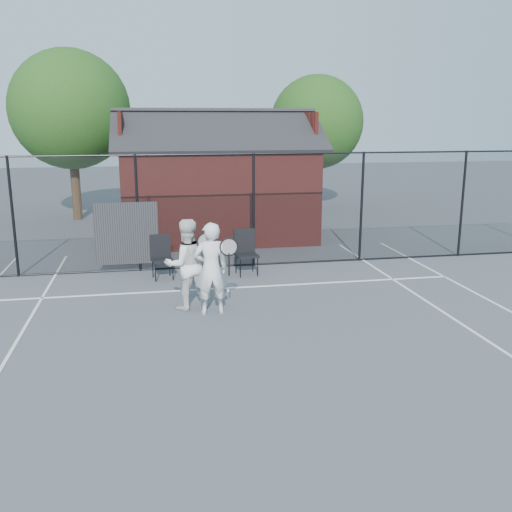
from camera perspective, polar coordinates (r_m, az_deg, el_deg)
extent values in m
plane|color=#4F535B|center=(10.52, -0.68, -7.88)|extent=(80.00, 80.00, 0.00)
cube|color=silver|center=(13.32, -2.92, -3.22)|extent=(11.00, 0.06, 0.01)
cube|color=silver|center=(13.18, -2.83, -3.40)|extent=(0.06, 0.30, 0.01)
cylinder|color=black|center=(15.20, -23.14, 3.58)|extent=(0.07, 0.07, 3.00)
cylinder|color=black|center=(14.84, -11.74, 4.16)|extent=(0.07, 0.07, 3.00)
cylinder|color=black|center=(15.07, -0.24, 4.59)|extent=(0.07, 0.07, 3.00)
cylinder|color=black|center=(15.88, 10.51, 4.82)|extent=(0.07, 0.07, 3.00)
cylinder|color=black|center=(17.19, 19.92, 4.89)|extent=(0.07, 0.07, 3.00)
cylinder|color=black|center=(14.77, -4.12, 10.11)|extent=(22.00, 0.04, 0.04)
cylinder|color=black|center=(15.23, -3.94, -1.00)|extent=(22.00, 0.04, 0.04)
cube|color=black|center=(14.93, -4.03, 4.47)|extent=(22.00, 3.00, 0.01)
cube|color=black|center=(14.91, -12.80, 2.20)|extent=(1.60, 0.04, 1.60)
cube|color=maroon|center=(18.92, -3.94, 6.38)|extent=(6.00, 4.00, 3.00)
cube|color=black|center=(17.78, -3.65, 12.50)|extent=(6.50, 2.36, 1.32)
cube|color=black|center=(19.77, -4.38, 12.58)|extent=(6.50, 2.36, 1.32)
cube|color=maroon|center=(18.67, -13.28, 12.22)|extent=(0.10, 2.80, 1.06)
cube|color=maroon|center=(19.34, 4.89, 12.56)|extent=(0.10, 2.80, 1.06)
cylinder|color=#312313|center=(23.46, -17.57, 6.57)|extent=(0.36, 0.36, 2.52)
sphere|color=#194012|center=(23.32, -18.09, 13.75)|extent=(4.48, 4.48, 4.48)
cylinder|color=#312313|center=(25.34, 5.96, 7.27)|extent=(0.36, 0.36, 2.23)
sphere|color=#194012|center=(25.19, 6.11, 13.16)|extent=(3.97, 3.97, 3.97)
imported|color=silver|center=(11.40, -4.53, -1.26)|extent=(0.71, 0.49, 1.87)
torus|color=black|center=(10.96, -2.74, 0.91)|extent=(0.37, 0.03, 0.37)
cylinder|color=black|center=(11.04, -2.72, -0.86)|extent=(0.03, 0.03, 0.45)
imported|color=silver|center=(11.78, -6.98, -0.82)|extent=(1.05, 0.90, 1.88)
torus|color=black|center=(11.32, -5.04, 1.44)|extent=(0.37, 0.03, 0.37)
cylinder|color=black|center=(11.40, -5.00, -0.29)|extent=(0.04, 0.04, 0.45)
cube|color=black|center=(14.14, -9.36, -0.21)|extent=(0.58, 0.59, 1.06)
cube|color=black|center=(14.32, -0.94, 0.28)|extent=(0.59, 0.61, 1.12)
cylinder|color=black|center=(14.55, -4.60, -0.35)|extent=(0.54, 0.54, 0.73)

